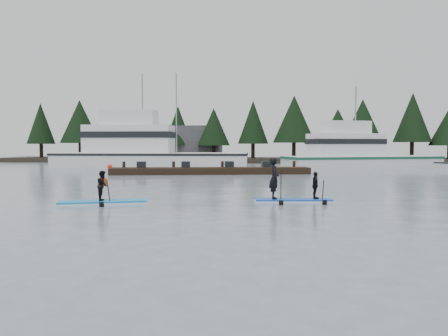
# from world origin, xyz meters

# --- Properties ---
(ground) EXTENTS (160.00, 160.00, 0.00)m
(ground) POSITION_xyz_m (0.00, 0.00, 0.00)
(ground) COLOR slate
(ground) RESTS_ON ground
(far_shore) EXTENTS (70.00, 8.00, 0.60)m
(far_shore) POSITION_xyz_m (0.00, 42.00, 0.30)
(far_shore) COLOR #2D281E
(far_shore) RESTS_ON ground
(treeline) EXTENTS (60.00, 4.00, 8.00)m
(treeline) POSITION_xyz_m (0.00, 42.00, 0.00)
(treeline) COLOR black
(treeline) RESTS_ON ground
(waterfront_building) EXTENTS (18.00, 6.00, 5.00)m
(waterfront_building) POSITION_xyz_m (-14.00, 44.00, 2.50)
(waterfront_building) COLOR #4C4C51
(waterfront_building) RESTS_ON ground
(fishing_boat_large) EXTENTS (20.74, 6.80, 11.23)m
(fishing_boat_large) POSITION_xyz_m (-11.10, 28.72, 0.88)
(fishing_boat_large) COLOR silver
(fishing_boat_large) RESTS_ON ground
(fishing_boat_medium) EXTENTS (16.21, 9.68, 9.15)m
(fishing_boat_medium) POSITION_xyz_m (10.97, 27.78, 0.66)
(fishing_boat_medium) COLOR silver
(fishing_boat_medium) RESTS_ON ground
(floating_dock) EXTENTS (15.98, 5.11, 0.53)m
(floating_dock) POSITION_xyz_m (-2.41, 17.48, 0.26)
(floating_dock) COLOR black
(floating_dock) RESTS_ON ground
(buoy_b) EXTENTS (0.52, 0.52, 0.52)m
(buoy_b) POSITION_xyz_m (0.69, 20.15, 0.00)
(buoy_b) COLOR red
(buoy_b) RESTS_ON ground
(buoy_a) EXTENTS (0.49, 0.49, 0.49)m
(buoy_a) POSITION_xyz_m (-14.06, 25.71, 0.00)
(buoy_a) COLOR red
(buoy_a) RESTS_ON ground
(paddleboard_solo) EXTENTS (3.49, 1.89, 1.79)m
(paddleboard_solo) POSITION_xyz_m (-4.07, -0.60, 0.38)
(paddleboard_solo) COLOR #1583CC
(paddleboard_solo) RESTS_ON ground
(paddleboard_duo) EXTENTS (3.21, 1.33, 2.34)m
(paddleboard_duo) POSITION_xyz_m (3.29, 0.91, 0.63)
(paddleboard_duo) COLOR blue
(paddleboard_duo) RESTS_ON ground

